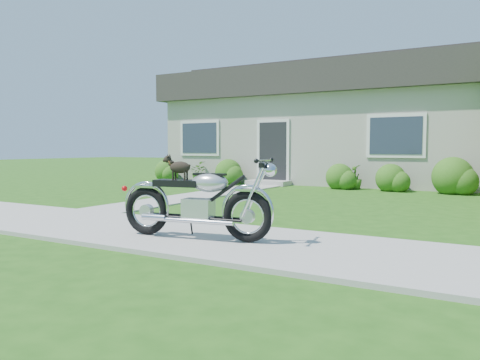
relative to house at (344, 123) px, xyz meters
name	(u,v)px	position (x,y,z in m)	size (l,w,h in m)	color
ground	(111,228)	(0.00, -11.99, -2.16)	(80.00, 80.00, 0.00)	#235114
sidewalk	(111,226)	(0.00, -11.99, -2.14)	(24.00, 2.20, 0.04)	#9E9B93
walkway	(208,194)	(-1.50, -6.99, -2.14)	(1.20, 8.00, 0.03)	#9E9B93
house	(344,123)	(0.00, 0.00, 0.00)	(12.60, 7.03, 4.50)	#B8B3A6
shrub_row	(322,175)	(0.41, -3.49, -1.76)	(10.78, 1.08, 1.08)	#316019
potted_plant_left	(197,172)	(-4.31, -3.44, -1.78)	(0.68, 0.59, 0.75)	#306019
potted_plant_right	(355,177)	(1.43, -3.44, -1.79)	(0.42, 0.42, 0.74)	#396B1D
motorcycle_with_dog	(198,202)	(1.82, -12.21, -1.62)	(2.22, 0.68, 1.10)	black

